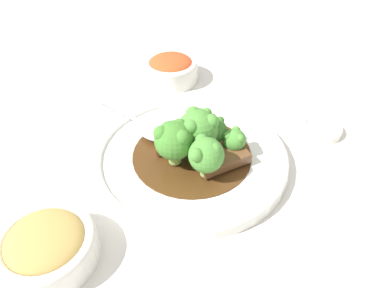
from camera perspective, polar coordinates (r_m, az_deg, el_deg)
name	(u,v)px	position (r m, az deg, el deg)	size (l,w,h in m)	color
ground_plane	(192,162)	(0.54, 0.00, -2.77)	(4.00, 4.00, 0.00)	silver
main_plate	(192,157)	(0.53, 0.00, -1.97)	(0.27, 0.27, 0.02)	white
beef_strip_0	(169,139)	(0.54, -3.48, 0.72)	(0.07, 0.05, 0.01)	brown
beef_strip_1	(222,159)	(0.50, 4.59, -2.22)	(0.04, 0.07, 0.01)	brown
beef_strip_2	(204,125)	(0.56, 1.77, 2.91)	(0.06, 0.05, 0.01)	brown
broccoli_floret_0	(198,129)	(0.50, 0.94, 2.26)	(0.06, 0.06, 0.07)	#7FA84C
broccoli_floret_1	(214,128)	(0.52, 3.34, 2.42)	(0.03, 0.03, 0.04)	#8EB756
broccoli_floret_2	(234,140)	(0.51, 6.44, 0.66)	(0.03, 0.03, 0.04)	#7FA84C
broccoli_floret_3	(203,156)	(0.47, 1.65, -1.77)	(0.05, 0.05, 0.06)	#8EB756
broccoli_floret_4	(199,122)	(0.53, 1.12, 3.43)	(0.04, 0.04, 0.05)	#7FA84C
broccoli_floret_5	(174,140)	(0.49, -2.74, 0.67)	(0.05, 0.05, 0.06)	#8EB756
serving_spoon	(151,126)	(0.56, -6.28, 2.70)	(0.20, 0.12, 0.01)	#B7B7BC
side_bowl_kimchi	(171,68)	(0.71, -3.21, 11.43)	(0.10, 0.10, 0.05)	white
side_bowl_appetizer	(47,246)	(0.45, -21.25, -14.24)	(0.11, 0.11, 0.04)	white
sauce_dish	(322,129)	(0.62, 19.19, 2.23)	(0.06, 0.06, 0.01)	white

